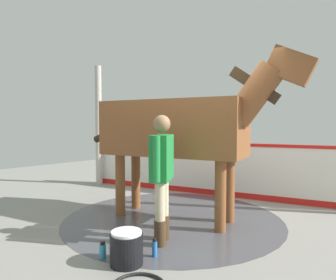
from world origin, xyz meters
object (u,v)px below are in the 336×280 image
object	(u,v)px
bottle_spray	(155,248)
wash_bucket	(126,248)
handler	(162,170)
horse	(180,128)
bottle_shampoo	(103,251)

from	to	relation	value
bottle_spray	wash_bucket	bearing A→B (deg)	74.87
wash_bucket	handler	bearing A→B (deg)	-79.18
horse	bottle_shampoo	world-z (taller)	horse
handler	horse	bearing A→B (deg)	-94.77
handler	bottle_shampoo	world-z (taller)	handler
wash_bucket	bottle_spray	world-z (taller)	wash_bucket
handler	wash_bucket	world-z (taller)	handler
bottle_shampoo	wash_bucket	bearing A→B (deg)	-165.43
wash_bucket	bottle_spray	xyz separation A→B (m)	(-0.09, -0.34, -0.08)
horse	bottle_shampoo	size ratio (longest dim) A/B	18.71
wash_bucket	horse	bearing A→B (deg)	-70.21
handler	bottle_spray	bearing A→B (deg)	91.12
wash_bucket	bottle_shampoo	world-z (taller)	wash_bucket
handler	bottle_spray	distance (m)	0.93
handler	wash_bucket	xyz separation A→B (m)	(-0.13, 0.69, -0.75)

